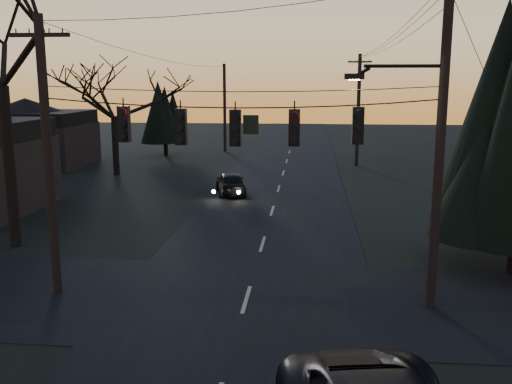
# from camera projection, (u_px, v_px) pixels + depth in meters

# --- Properties ---
(main_road) EXTENTS (8.00, 120.00, 0.02)m
(main_road) POSITION_uv_depth(u_px,v_px,m) (269.00, 220.00, 27.22)
(main_road) COLOR black
(main_road) RESTS_ON ground
(cross_road) EXTENTS (60.00, 7.00, 0.02)m
(cross_road) POSITION_uv_depth(u_px,v_px,m) (246.00, 300.00, 17.46)
(cross_road) COLOR black
(cross_road) RESTS_ON ground
(utility_pole_right) EXTENTS (5.00, 0.30, 10.00)m
(utility_pole_right) POSITION_uv_depth(u_px,v_px,m) (430.00, 307.00, 16.95)
(utility_pole_right) COLOR black
(utility_pole_right) RESTS_ON ground
(utility_pole_left) EXTENTS (1.80, 0.30, 8.50)m
(utility_pole_left) POSITION_uv_depth(u_px,v_px,m) (58.00, 293.00, 18.01)
(utility_pole_left) COLOR black
(utility_pole_left) RESTS_ON ground
(utility_pole_far_r) EXTENTS (1.80, 0.30, 8.50)m
(utility_pole_far_r) POSITION_uv_depth(u_px,v_px,m) (356.00, 166.00, 44.29)
(utility_pole_far_r) COLOR black
(utility_pole_far_r) RESTS_ON ground
(utility_pole_far_l) EXTENTS (0.30, 0.30, 8.00)m
(utility_pole_far_l) POSITION_uv_depth(u_px,v_px,m) (225.00, 151.00, 53.16)
(utility_pole_far_l) COLOR black
(utility_pole_far_l) RESTS_ON ground
(span_signal_assembly) EXTENTS (11.50, 0.44, 1.51)m
(span_signal_assembly) POSITION_uv_depth(u_px,v_px,m) (237.00, 126.00, 16.44)
(span_signal_assembly) COLOR black
(span_signal_assembly) RESTS_ON ground
(bare_tree_dist) EXTENTS (7.85, 7.85, 7.89)m
(bare_tree_dist) POSITION_uv_depth(u_px,v_px,m) (113.00, 96.00, 39.11)
(bare_tree_dist) COLOR black
(bare_tree_dist) RESTS_ON ground
(evergreen_dist) EXTENTS (3.63, 3.63, 6.41)m
(evergreen_dist) POSITION_uv_depth(u_px,v_px,m) (165.00, 112.00, 49.67)
(evergreen_dist) COLOR black
(evergreen_dist) RESTS_ON ground
(house_left_far) EXTENTS (9.00, 7.00, 5.20)m
(house_left_far) POSITION_uv_depth(u_px,v_px,m) (27.00, 132.00, 44.18)
(house_left_far) COLOR black
(house_left_far) RESTS_ON ground
(sedan_oncoming_a) EXTENTS (2.43, 4.17, 1.33)m
(sedan_oncoming_a) POSITION_uv_depth(u_px,v_px,m) (231.00, 183.00, 33.30)
(sedan_oncoming_a) COLOR black
(sedan_oncoming_a) RESTS_ON ground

